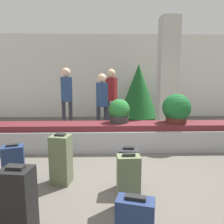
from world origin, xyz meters
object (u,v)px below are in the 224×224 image
(suitcase_8, at_px, (14,165))
(potted_plant_0, at_px, (119,112))
(suitcase_7, at_px, (18,204))
(traveler_0, at_px, (102,99))
(decorated_tree, at_px, (138,91))
(potted_plant_1, at_px, (176,109))
(suitcase_0, at_px, (61,159))
(pillar, at_px, (168,76))
(suitcase_2, at_px, (128,182))
(traveler_1, at_px, (111,93))
(suitcase_5, at_px, (128,169))
(traveler_2, at_px, (67,93))

(suitcase_8, bearing_deg, potted_plant_0, 28.63)
(suitcase_7, distance_m, traveler_0, 3.97)
(traveler_0, xyz_separation_m, decorated_tree, (1.26, 1.91, 0.11))
(potted_plant_1, bearing_deg, suitcase_0, -144.23)
(suitcase_8, bearing_deg, pillar, 27.00)
(pillar, distance_m, suitcase_2, 4.19)
(suitcase_2, xyz_separation_m, potted_plant_1, (1.31, 2.32, 0.54))
(decorated_tree, bearing_deg, traveler_1, -130.86)
(potted_plant_0, bearing_deg, decorated_tree, 73.41)
(suitcase_7, height_order, potted_plant_1, potted_plant_1)
(suitcase_0, bearing_deg, suitcase_7, -87.08)
(traveler_1, bearing_deg, suitcase_7, 109.51)
(suitcase_5, bearing_deg, suitcase_2, -91.10)
(potted_plant_0, distance_m, traveler_2, 2.09)
(suitcase_8, bearing_deg, suitcase_5, -23.65)
(pillar, relative_size, traveler_0, 1.91)
(pillar, height_order, suitcase_5, pillar)
(suitcase_7, bearing_deg, suitcase_5, 46.42)
(traveler_1, bearing_deg, potted_plant_0, 126.46)
(potted_plant_1, xyz_separation_m, traveler_0, (-1.67, 1.07, 0.12))
(suitcase_5, relative_size, potted_plant_0, 1.20)
(potted_plant_0, distance_m, traveler_1, 1.78)
(decorated_tree, bearing_deg, pillar, -69.96)
(potted_plant_0, bearing_deg, suitcase_8, -133.86)
(suitcase_5, xyz_separation_m, suitcase_7, (-1.17, -0.93, 0.07))
(suitcase_0, distance_m, potted_plant_0, 2.00)
(suitcase_5, height_order, traveler_2, traveler_2)
(pillar, bearing_deg, suitcase_5, -113.83)
(suitcase_0, height_order, suitcase_7, suitcase_0)
(pillar, height_order, potted_plant_1, pillar)
(potted_plant_1, distance_m, traveler_2, 3.13)
(pillar, height_order, traveler_2, pillar)
(suitcase_2, xyz_separation_m, potted_plant_0, (0.04, 2.39, 0.48))
(decorated_tree, bearing_deg, suitcase_2, -99.68)
(suitcase_7, bearing_deg, suitcase_8, 122.42)
(suitcase_7, bearing_deg, traveler_1, 85.39)
(suitcase_2, xyz_separation_m, suitcase_7, (-1.12, -0.46, 0.03))
(pillar, xyz_separation_m, decorated_tree, (-0.58, 1.58, -0.49))
(suitcase_7, bearing_deg, decorated_tree, 78.60)
(suitcase_0, relative_size, decorated_tree, 0.38)
(suitcase_8, bearing_deg, suitcase_0, -13.99)
(traveler_2, bearing_deg, potted_plant_0, 1.60)
(pillar, height_order, suitcase_8, pillar)
(suitcase_0, relative_size, potted_plant_0, 1.45)
(potted_plant_0, bearing_deg, traveler_2, 133.57)
(suitcase_2, relative_size, traveler_1, 0.39)
(suitcase_2, relative_size, potted_plant_1, 1.09)
(suitcase_2, distance_m, traveler_2, 4.20)
(traveler_2, bearing_deg, potted_plant_1, 17.88)
(suitcase_5, relative_size, decorated_tree, 0.31)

